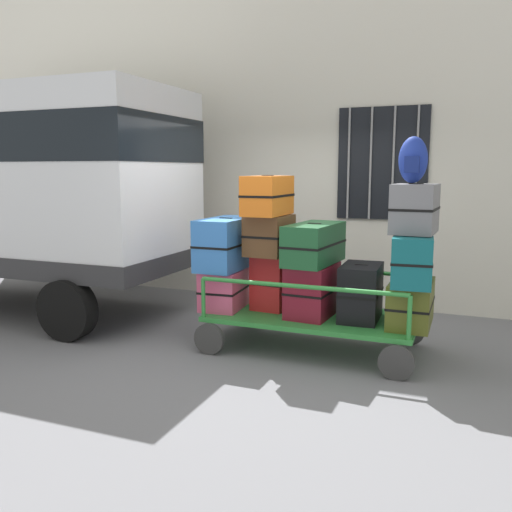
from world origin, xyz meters
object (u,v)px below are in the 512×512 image
suitcase_midleft_bottom (269,283)px  suitcase_midleft_top (268,195)px  suitcase_midleft_middle (269,235)px  backpack (413,160)px  suitcase_center_bottom (312,290)px  suitcase_center_middle (314,244)px  suitcase_right_middle (413,258)px  suitcase_right_top (415,209)px  suitcase_left_middle (226,243)px  suitcase_right_bottom (411,303)px  luggage_cart (312,320)px  suitcase_midright_bottom (361,292)px  van (27,180)px  suitcase_left_bottom (227,288)px

suitcase_midleft_bottom → suitcase_midleft_top: size_ratio=0.88×
suitcase_midleft_middle → backpack: 1.68m
suitcase_center_bottom → suitcase_center_middle: bearing=90.0°
suitcase_right_middle → suitcase_center_bottom: bearing=179.0°
suitcase_right_top → backpack: 0.46m
suitcase_left_middle → suitcase_right_bottom: bearing=0.2°
luggage_cart → suitcase_midleft_top: bearing=-176.6°
suitcase_midleft_top → suitcase_right_bottom: suitcase_midleft_top is taller
suitcase_center_bottom → suitcase_right_bottom: size_ratio=0.92×
suitcase_left_middle → backpack: 2.18m
suitcase_midleft_middle → backpack: size_ratio=1.26×
suitcase_center_middle → backpack: (0.98, -0.07, 0.86)m
suitcase_midright_bottom → suitcase_right_top: 1.01m
suitcase_midleft_top → suitcase_right_top: 1.52m
suitcase_midleft_bottom → van: bearing=176.8°
luggage_cart → suitcase_midleft_top: suitcase_midleft_top is taller
suitcase_left_middle → suitcase_right_middle: size_ratio=0.90×
suitcase_left_bottom → suitcase_midleft_top: (0.51, -0.03, 1.05)m
van → suitcase_midleft_bottom: bearing=-3.2°
suitcase_left_middle → suitcase_left_bottom: bearing=90.0°
suitcase_left_middle → suitcase_midright_bottom: suitcase_left_middle is taller
luggage_cart → backpack: (0.98, -0.05, 1.69)m
suitcase_midleft_middle → suitcase_right_middle: suitcase_midleft_middle is taller
suitcase_right_bottom → suitcase_right_top: suitcase_right_top is taller
suitcase_center_bottom → suitcase_left_bottom: bearing=179.0°
suitcase_left_bottom → suitcase_left_middle: 0.50m
suitcase_midright_bottom → suitcase_midleft_top: bearing=-177.1°
van → suitcase_midleft_top: van is taller
suitcase_midleft_bottom → backpack: bearing=-3.2°
suitcase_midleft_middle → suitcase_right_bottom: (1.52, -0.02, -0.61)m
suitcase_right_middle → suitcase_right_top: suitcase_right_top is taller
van → luggage_cart: bearing=-3.2°
suitcase_midleft_top → suitcase_center_middle: bearing=5.8°
suitcase_midleft_top → backpack: (1.48, -0.02, 0.36)m
backpack → suitcase_center_middle: bearing=175.8°
suitcase_midleft_top → suitcase_center_bottom: (0.51, 0.02, -0.99)m
suitcase_left_middle → suitcase_right_top: suitcase_right_top is taller
suitcase_midleft_middle → suitcase_center_bottom: suitcase_midleft_middle is taller
suitcase_midleft_middle → suitcase_midleft_top: suitcase_midleft_top is taller
suitcase_midleft_bottom → suitcase_center_bottom: (0.51, -0.05, -0.03)m
suitcase_midleft_top → suitcase_left_bottom: bearing=176.2°
suitcase_left_bottom → suitcase_right_top: suitcase_right_top is taller
suitcase_midleft_bottom → suitcase_right_top: 1.74m
suitcase_midleft_bottom → suitcase_midright_bottom: (1.01, -0.01, -0.02)m
suitcase_midright_bottom → suitcase_right_bottom: bearing=-1.7°
backpack → van: bearing=176.8°
suitcase_right_top → suitcase_left_middle: bearing=179.5°
suitcase_right_top → backpack: size_ratio=1.39×
suitcase_midright_bottom → suitcase_midleft_middle: bearing=179.7°
suitcase_left_middle → suitcase_center_middle: size_ratio=0.93×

